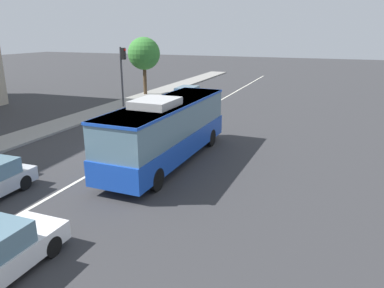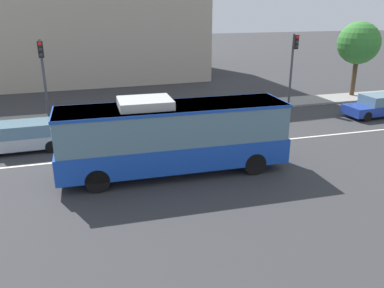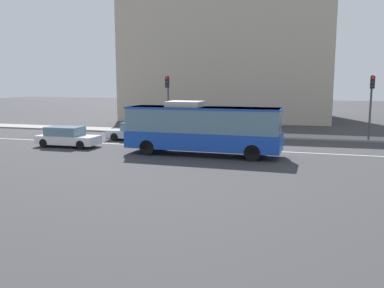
# 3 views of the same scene
# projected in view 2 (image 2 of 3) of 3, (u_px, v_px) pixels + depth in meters

# --- Properties ---
(ground_plane) EXTENTS (160.00, 160.00, 0.00)m
(ground_plane) POSITION_uv_depth(u_px,v_px,m) (192.00, 149.00, 20.54)
(ground_plane) COLOR #333335
(sidewalk_kerb) EXTENTS (80.00, 2.56, 0.14)m
(sidewalk_kerb) POSITION_uv_depth(u_px,v_px,m) (162.00, 111.00, 27.49)
(sidewalk_kerb) COLOR gray
(sidewalk_kerb) RESTS_ON ground_plane
(lane_centre_line) EXTENTS (76.00, 0.16, 0.01)m
(lane_centre_line) POSITION_uv_depth(u_px,v_px,m) (192.00, 149.00, 20.54)
(lane_centre_line) COLOR silver
(lane_centre_line) RESTS_ON ground_plane
(transit_bus) EXTENTS (10.04, 2.68, 3.46)m
(transit_bus) POSITION_uv_depth(u_px,v_px,m) (173.00, 134.00, 17.08)
(transit_bus) COLOR #1947B7
(transit_bus) RESTS_ON ground_plane
(sedan_blue) EXTENTS (4.56, 1.95, 1.46)m
(sedan_blue) POSITION_uv_depth(u_px,v_px,m) (379.00, 106.00, 26.33)
(sedan_blue) COLOR #1E3899
(sedan_blue) RESTS_ON ground_plane
(sedan_silver) EXTENTS (4.55, 1.93, 1.46)m
(sedan_silver) POSITION_uv_depth(u_px,v_px,m) (22.00, 137.00, 20.16)
(sedan_silver) COLOR #B7BABF
(sedan_silver) RESTS_ON ground_plane
(traffic_light_near_corner) EXTENTS (0.34, 0.62, 5.20)m
(traffic_light_near_corner) POSITION_uv_depth(u_px,v_px,m) (43.00, 68.00, 23.49)
(traffic_light_near_corner) COLOR #47474C
(traffic_light_near_corner) RESTS_ON ground_plane
(traffic_light_mid_block) EXTENTS (0.32, 0.62, 5.20)m
(traffic_light_mid_block) POSITION_uv_depth(u_px,v_px,m) (293.00, 58.00, 27.88)
(traffic_light_mid_block) COLOR #47474C
(traffic_light_mid_block) RESTS_ON ground_plane
(street_tree_kerbside_left) EXTENTS (3.28, 3.28, 5.93)m
(street_tree_kerbside_left) POSITION_uv_depth(u_px,v_px,m) (359.00, 43.00, 30.74)
(street_tree_kerbside_left) COLOR #4C3823
(street_tree_kerbside_left) RESTS_ON ground_plane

